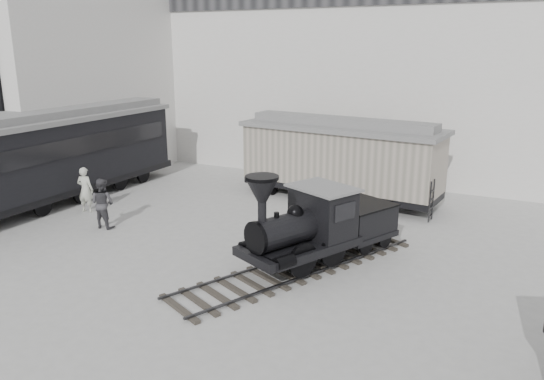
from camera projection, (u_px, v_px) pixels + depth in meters
The scene contains 8 objects.
ground at pixel (209, 308), 13.21m from camera, with size 90.00×90.00×0.00m, color #9E9E9B.
north_wall at pixel (381, 62), 24.69m from camera, with size 34.00×2.51×11.00m.
west_pavilion at pixel (72, 82), 26.83m from camera, with size 7.00×12.11×9.00m.
locomotive at pixel (315, 230), 15.58m from camera, with size 5.15×8.30×2.94m.
boxcar at pixel (340, 157), 22.04m from camera, with size 8.71×3.54×3.47m.
passenger_coach at pixel (50, 156), 21.49m from camera, with size 3.06×13.34×3.56m.
visitor_a at pixel (85, 190), 20.59m from camera, with size 0.65×0.43×1.80m, color silver.
visitor_b at pixel (102, 203), 18.81m from camera, with size 0.88×0.68×1.81m, color #3F3E42.
Camera 1 is at (6.70, -10.03, 6.34)m, focal length 35.00 mm.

